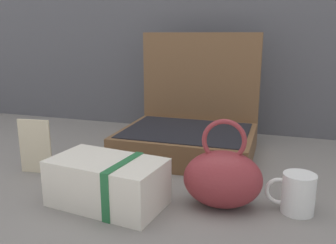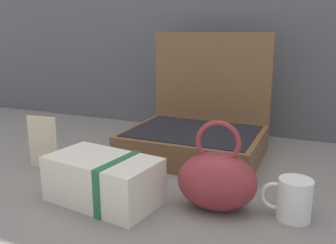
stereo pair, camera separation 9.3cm
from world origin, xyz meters
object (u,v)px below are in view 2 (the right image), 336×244
at_px(open_suitcase, 198,130).
at_px(coffee_mug, 293,199).
at_px(cream_toiletry_bag, 104,180).
at_px(info_card_left, 43,142).
at_px(teal_pouch_handbag, 217,180).

xyz_separation_m(open_suitcase, coffee_mug, (0.33, -0.34, -0.04)).
bearing_deg(cream_toiletry_bag, open_suitcase, 78.54).
distance_m(coffee_mug, info_card_left, 0.71).
bearing_deg(info_card_left, coffee_mug, -8.99).
relative_size(open_suitcase, cream_toiletry_bag, 1.52).
relative_size(teal_pouch_handbag, coffee_mug, 1.92).
xyz_separation_m(open_suitcase, cream_toiletry_bag, (-0.09, -0.43, -0.03)).
relative_size(teal_pouch_handbag, info_card_left, 1.33).
relative_size(coffee_mug, info_card_left, 0.69).
height_order(open_suitcase, coffee_mug, open_suitcase).
bearing_deg(teal_pouch_handbag, coffee_mug, 8.56).
relative_size(teal_pouch_handbag, cream_toiletry_bag, 0.75).
xyz_separation_m(coffee_mug, info_card_left, (-0.71, 0.02, 0.03)).
bearing_deg(open_suitcase, info_card_left, -140.41).
height_order(open_suitcase, info_card_left, open_suitcase).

